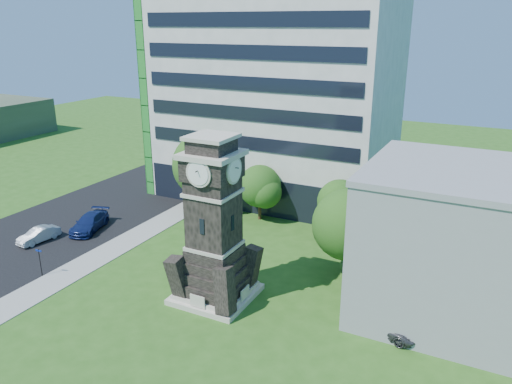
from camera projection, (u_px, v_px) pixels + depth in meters
The scene contains 15 objects.
ground at pixel (167, 299), 36.68m from camera, with size 160.00×160.00×0.00m, color #295618.
sidewalk at pixel (115, 248), 44.97m from camera, with size 3.00×70.00×0.06m, color gray.
street at pixel (48, 231), 48.62m from camera, with size 14.00×80.00×0.02m, color black.
clock_tower at pixel (214, 231), 35.38m from camera, with size 5.40×5.40×12.22m.
office_tall at pixel (277, 71), 55.27m from camera, with size 26.20×15.11×28.60m.
office_low at pixel (479, 246), 33.18m from camera, with size 15.20×12.20×10.40m.
car_street_mid at pixel (39, 235), 46.20m from camera, with size 1.37×3.92×1.29m, color #B2B6BA.
car_street_north at pixel (89, 223), 48.72m from camera, with size 2.17×5.35×1.55m, color navy.
car_east_lot at pixel (386, 323), 32.59m from camera, with size 2.25×4.88×1.36m, color #444448.
park_bench at pixel (225, 303), 35.26m from camera, with size 1.83×0.49×0.95m.
street_sign at pixel (40, 259), 39.66m from camera, with size 0.56×0.06×2.35m.
tree_nw at pixel (206, 167), 53.77m from camera, with size 7.89×7.17×8.33m.
tree_nc at pixel (260, 188), 50.54m from camera, with size 4.77×4.34×5.77m.
tree_ne at pixel (340, 204), 45.83m from camera, with size 4.62×4.20×5.78m.
tree_east at pixel (349, 227), 38.54m from camera, with size 6.20×5.63×7.32m.
Camera 1 is at (20.43, -25.70, 19.32)m, focal length 35.00 mm.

